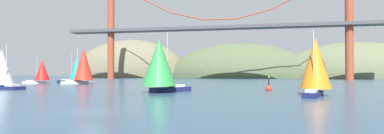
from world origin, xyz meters
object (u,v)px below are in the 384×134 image
(sailboat_scarlet_sail, at_px, (83,65))
(channel_buoy, at_px, (269,88))
(sailboat_red_spinnaker, at_px, (41,71))
(sailboat_teal_sail, at_px, (76,69))
(sailboat_white_mainsail, at_px, (2,68))
(sailboat_orange_sail, at_px, (315,65))
(sailboat_green_sail, at_px, (160,64))

(sailboat_scarlet_sail, xyz_separation_m, channel_buoy, (45.74, -17.93, -4.52))
(sailboat_red_spinnaker, xyz_separation_m, sailboat_teal_sail, (5.34, 7.52, 0.50))
(sailboat_scarlet_sail, height_order, channel_buoy, sailboat_scarlet_sail)
(sailboat_white_mainsail, distance_m, sailboat_teal_sail, 31.11)
(sailboat_white_mainsail, relative_size, sailboat_teal_sail, 0.99)
(sailboat_orange_sail, bearing_deg, sailboat_scarlet_sail, 152.05)
(sailboat_green_sail, height_order, channel_buoy, sailboat_green_sail)
(sailboat_red_spinnaker, distance_m, sailboat_orange_sail, 69.46)
(sailboat_white_mainsail, xyz_separation_m, sailboat_green_sail, (31.28, -2.65, 0.65))
(sailboat_red_spinnaker, height_order, sailboat_scarlet_sail, sailboat_scarlet_sail)
(sailboat_white_mainsail, distance_m, sailboat_orange_sail, 53.82)
(sailboat_teal_sail, height_order, sailboat_orange_sail, sailboat_orange_sail)
(sailboat_teal_sail, relative_size, channel_buoy, 3.22)
(sailboat_white_mainsail, bearing_deg, sailboat_green_sail, -4.85)
(sailboat_white_mainsail, bearing_deg, sailboat_orange_sail, -4.50)
(sailboat_white_mainsail, height_order, channel_buoy, sailboat_white_mainsail)
(sailboat_red_spinnaker, bearing_deg, sailboat_orange_sail, -23.26)
(sailboat_orange_sail, bearing_deg, sailboat_white_mainsail, 175.50)
(sailboat_teal_sail, xyz_separation_m, sailboat_green_sail, (36.09, -33.39, 0.63))
(channel_buoy, bearing_deg, sailboat_scarlet_sail, 158.59)
(sailboat_white_mainsail, height_order, sailboat_green_sail, sailboat_green_sail)
(sailboat_white_mainsail, xyz_separation_m, sailboat_teal_sail, (-4.82, 30.73, 0.03))
(sailboat_orange_sail, bearing_deg, sailboat_green_sail, 176.00)
(sailboat_scarlet_sail, xyz_separation_m, sailboat_green_sail, (29.03, -25.71, -0.45))
(sailboat_green_sail, bearing_deg, channel_buoy, 24.94)
(sailboat_scarlet_sail, distance_m, sailboat_teal_sail, 10.49)
(sailboat_red_spinnaker, bearing_deg, sailboat_scarlet_sail, -0.74)
(sailboat_scarlet_sail, height_order, sailboat_white_mainsail, sailboat_scarlet_sail)
(sailboat_green_sail, bearing_deg, sailboat_orange_sail, -4.00)
(sailboat_teal_sail, bearing_deg, sailboat_scarlet_sail, -47.37)
(sailboat_orange_sail, bearing_deg, sailboat_teal_sail, 149.13)
(sailboat_white_mainsail, bearing_deg, sailboat_scarlet_sail, 84.43)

